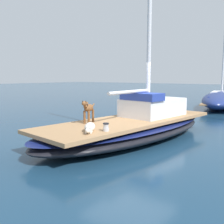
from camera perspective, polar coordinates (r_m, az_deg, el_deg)
name	(u,v)px	position (r m, az deg, el deg)	size (l,w,h in m)	color
ground_plane	(131,140)	(8.63, 4.04, -5.94)	(120.00, 120.00, 0.00)	navy
sailboat_main	(131,129)	(8.55, 4.06, -3.76)	(3.39, 7.49, 0.66)	black
mast_main	(147,20)	(9.13, 7.59, 19.05)	(0.14, 2.27, 7.08)	silver
cabin_house	(152,106)	(9.31, 8.59, 1.30)	(1.66, 2.38, 0.84)	silver
dog_brown	(88,109)	(7.81, -5.16, 0.68)	(0.43, 0.90, 0.70)	brown
dog_white	(90,127)	(6.64, -4.85, -3.33)	(0.61, 0.83, 0.22)	silver
deck_winch	(106,127)	(6.68, -1.31, -3.32)	(0.16, 0.16, 0.21)	#B7B7BC
moored_boat_far_astern	(220,99)	(18.56, 22.36, 2.58)	(3.54, 7.79, 6.33)	navy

